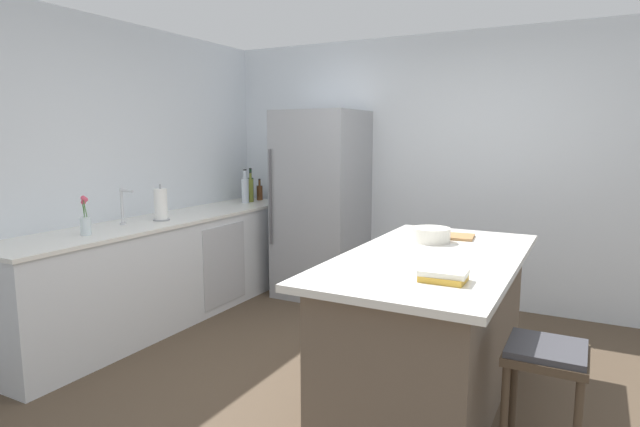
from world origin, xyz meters
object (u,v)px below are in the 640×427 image
object	(u,v)px
paper_towel_roll	(161,205)
wine_bottle	(251,188)
cutting_board	(451,236)
refrigerator	(321,204)
flower_vase	(85,222)
soda_bottle	(245,189)
syrup_bottle	(260,192)
sink_faucet	(123,206)
olive_oil_bottle	(251,190)
bar_stool	(545,371)
mixing_bowl	(431,235)
kitchen_island	(430,326)
cookbook_stack	(443,275)

from	to	relation	value
paper_towel_roll	wine_bottle	xyz separation A→B (m)	(-0.12, 1.48, 0.01)
cutting_board	refrigerator	bearing A→B (deg)	147.44
refrigerator	cutting_board	world-z (taller)	refrigerator
flower_vase	soda_bottle	bearing A→B (deg)	91.80
syrup_bottle	soda_bottle	distance (m)	0.29
refrigerator	cutting_board	bearing A→B (deg)	-32.56
sink_faucet	wine_bottle	xyz separation A→B (m)	(-0.02, 1.79, -0.02)
sink_faucet	olive_oil_bottle	bearing A→B (deg)	88.53
bar_stool	soda_bottle	bearing A→B (deg)	147.28
wine_bottle	cutting_board	world-z (taller)	wine_bottle
refrigerator	mixing_bowl	size ratio (longest dim) A/B	7.29
flower_vase	wine_bottle	bearing A→B (deg)	93.20
syrup_bottle	wine_bottle	size ratio (longest dim) A/B	0.66
wine_bottle	kitchen_island	bearing A→B (deg)	-33.68
bar_stool	soda_bottle	world-z (taller)	soda_bottle
olive_oil_bottle	cookbook_stack	size ratio (longest dim) A/B	1.38
wine_bottle	mixing_bowl	size ratio (longest dim) A/B	1.41
wine_bottle	cookbook_stack	bearing A→B (deg)	-39.01
flower_vase	syrup_bottle	distance (m)	2.34
cutting_board	kitchen_island	bearing A→B (deg)	-86.33
syrup_bottle	cutting_board	size ratio (longest dim) A/B	0.71
sink_faucet	wine_bottle	distance (m)	1.79
wine_bottle	mixing_bowl	world-z (taller)	wine_bottle
kitchen_island	syrup_bottle	world-z (taller)	syrup_bottle
wine_bottle	mixing_bowl	distance (m)	2.76
refrigerator	soda_bottle	bearing A→B (deg)	-173.03
bar_stool	olive_oil_bottle	distance (m)	3.87
soda_bottle	mixing_bowl	bearing A→B (deg)	-25.40
paper_towel_roll	kitchen_island	bearing A→B (deg)	-5.01
sink_faucet	mixing_bowl	world-z (taller)	sink_faucet
paper_towel_roll	mixing_bowl	xyz separation A→B (m)	(2.30, 0.17, -0.08)
sink_faucet	cutting_board	world-z (taller)	sink_faucet
bar_stool	sink_faucet	world-z (taller)	sink_faucet
bar_stool	flower_vase	xyz separation A→B (m)	(-3.12, -0.01, 0.46)
mixing_bowl	soda_bottle	bearing A→B (deg)	154.60
flower_vase	cookbook_stack	distance (m)	2.63
sink_faucet	cookbook_stack	world-z (taller)	sink_faucet
syrup_bottle	soda_bottle	world-z (taller)	soda_bottle
syrup_bottle	mixing_bowl	world-z (taller)	syrup_bottle
kitchen_island	paper_towel_roll	xyz separation A→B (m)	(-2.42, 0.21, 0.58)
sink_faucet	cutting_board	distance (m)	2.59
syrup_bottle	cutting_board	world-z (taller)	syrup_bottle
flower_vase	syrup_bottle	bearing A→B (deg)	91.83
bar_stool	flower_vase	distance (m)	3.15
kitchen_island	flower_vase	distance (m)	2.54
refrigerator	soda_bottle	xyz separation A→B (m)	(-0.87, -0.11, 0.12)
olive_oil_bottle	mixing_bowl	xyz separation A→B (m)	(2.36, -1.22, -0.08)
kitchen_island	bar_stool	bearing A→B (deg)	-37.49
olive_oil_bottle	mixing_bowl	bearing A→B (deg)	-27.35
wine_bottle	soda_bottle	size ratio (longest dim) A/B	1.00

